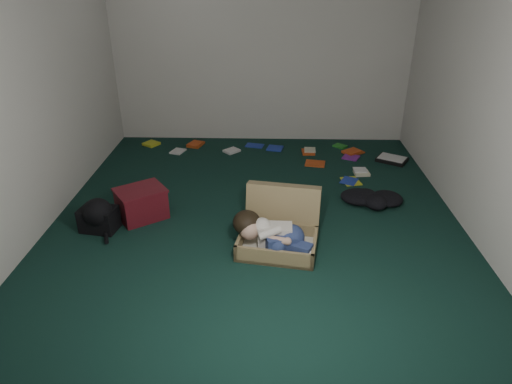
{
  "coord_description": "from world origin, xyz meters",
  "views": [
    {
      "loc": [
        0.11,
        -3.98,
        2.3
      ],
      "look_at": [
        0.0,
        -0.15,
        0.35
      ],
      "focal_mm": 32.0,
      "sensor_mm": 36.0,
      "label": 1
    }
  ],
  "objects": [
    {
      "name": "floor",
      "position": [
        0.0,
        0.0,
        0.0
      ],
      "size": [
        4.5,
        4.5,
        0.0
      ],
      "primitive_type": "plane",
      "color": "black",
      "rests_on": "ground"
    },
    {
      "name": "wall_front",
      "position": [
        0.0,
        -2.25,
        1.3
      ],
      "size": [
        4.5,
        0.0,
        4.5
      ],
      "primitive_type": "plane",
      "rotation": [
        -1.57,
        0.0,
        0.0
      ],
      "color": "silver",
      "rests_on": "ground"
    },
    {
      "name": "book_scatter",
      "position": [
        0.26,
        1.64,
        0.01
      ],
      "size": [
        3.01,
        1.37,
        0.02
      ],
      "color": "gold",
      "rests_on": "floor"
    },
    {
      "name": "clothing_pile",
      "position": [
        1.22,
        0.29,
        0.07
      ],
      "size": [
        0.51,
        0.45,
        0.14
      ],
      "primitive_type": null,
      "rotation": [
        0.0,
        0.0,
        0.18
      ],
      "color": "black",
      "rests_on": "floor"
    },
    {
      "name": "maroon_bin",
      "position": [
        -1.14,
        -0.05,
        0.16
      ],
      "size": [
        0.58,
        0.56,
        0.31
      ],
      "rotation": [
        0.0,
        0.0,
        0.62
      ],
      "color": "#58121A",
      "rests_on": "floor"
    },
    {
      "name": "suitcase",
      "position": [
        0.22,
        -0.47,
        0.15
      ],
      "size": [
        0.78,
        0.76,
        0.5
      ],
      "rotation": [
        0.0,
        0.0,
        -0.16
      ],
      "color": "olive",
      "rests_on": "floor"
    },
    {
      "name": "wall_left",
      "position": [
        -2.0,
        0.0,
        1.3
      ],
      "size": [
        0.0,
        4.5,
        4.5
      ],
      "primitive_type": "plane",
      "rotation": [
        1.57,
        0.0,
        1.57
      ],
      "color": "silver",
      "rests_on": "ground"
    },
    {
      "name": "person",
      "position": [
        0.15,
        -0.63,
        0.19
      ],
      "size": [
        0.71,
        0.44,
        0.31
      ],
      "rotation": [
        0.0,
        0.0,
        -0.16
      ],
      "color": "silver",
      "rests_on": "suitcase"
    },
    {
      "name": "wall_right",
      "position": [
        2.0,
        0.0,
        1.3
      ],
      "size": [
        0.0,
        4.5,
        4.5
      ],
      "primitive_type": "plane",
      "rotation": [
        1.57,
        0.0,
        -1.57
      ],
      "color": "silver",
      "rests_on": "ground"
    },
    {
      "name": "paper_tray",
      "position": [
        1.7,
        1.47,
        0.02
      ],
      "size": [
        0.44,
        0.41,
        0.05
      ],
      "rotation": [
        0.0,
        0.0,
        -0.54
      ],
      "color": "black",
      "rests_on": "floor"
    },
    {
      "name": "backpack",
      "position": [
        -1.49,
        -0.3,
        0.12
      ],
      "size": [
        0.46,
        0.4,
        0.25
      ],
      "primitive_type": null,
      "rotation": [
        0.0,
        0.0,
        -0.17
      ],
      "color": "black",
      "rests_on": "floor"
    },
    {
      "name": "wall_back",
      "position": [
        0.0,
        2.25,
        1.3
      ],
      "size": [
        4.5,
        0.0,
        4.5
      ],
      "primitive_type": "plane",
      "rotation": [
        1.57,
        0.0,
        0.0
      ],
      "color": "silver",
      "rests_on": "ground"
    }
  ]
}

